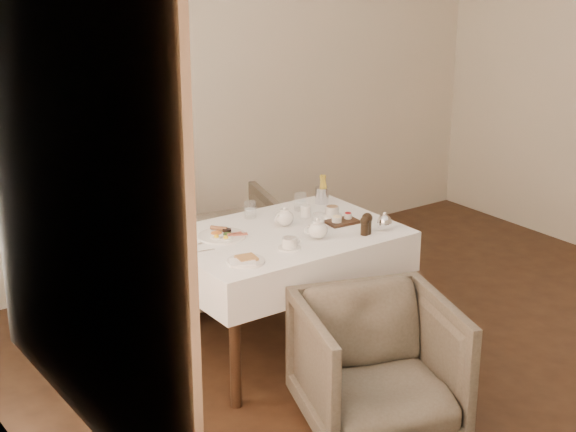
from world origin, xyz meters
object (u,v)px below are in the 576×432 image
(table, at_px, (283,252))
(breakfast_plate, at_px, (222,235))
(armchair_near, at_px, (377,366))
(teapot_centre, at_px, (284,216))
(armchair_far, at_px, (219,248))

(table, height_order, breakfast_plate, breakfast_plate)
(armchair_near, xyz_separation_m, teapot_centre, (0.14, 0.99, 0.47))
(armchair_near, bearing_deg, armchair_far, 103.38)
(breakfast_plate, bearing_deg, armchair_far, 48.53)
(armchair_near, xyz_separation_m, armchair_far, (0.18, 1.81, 0.01))
(teapot_centre, bearing_deg, breakfast_plate, 159.58)
(breakfast_plate, relative_size, teapot_centre, 1.84)
(armchair_far, relative_size, breakfast_plate, 2.91)
(teapot_centre, bearing_deg, armchair_far, 75.14)
(armchair_near, bearing_deg, breakfast_plate, 122.13)
(table, height_order, teapot_centre, teapot_centre)
(armchair_far, xyz_separation_m, teapot_centre, (-0.04, -0.82, 0.46))
(armchair_near, height_order, teapot_centre, teapot_centre)
(teapot_centre, bearing_deg, armchair_near, -110.01)
(armchair_near, relative_size, teapot_centre, 5.17)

